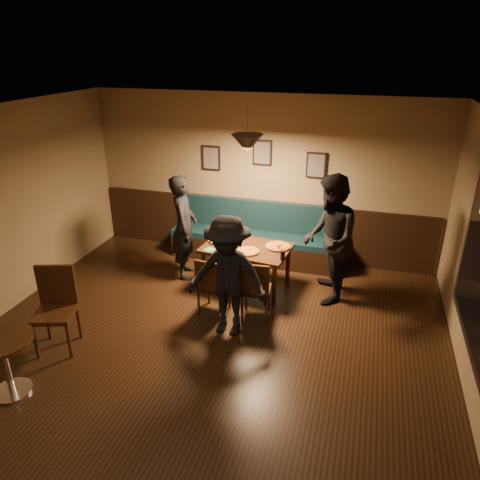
% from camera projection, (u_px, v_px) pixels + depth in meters
% --- Properties ---
extents(floor, '(7.00, 7.00, 0.00)m').
position_uv_depth(floor, '(187.00, 379.00, 5.15)').
color(floor, black).
rests_on(floor, ground).
extents(ceiling, '(7.00, 7.00, 0.00)m').
position_uv_depth(ceiling, '(172.00, 131.00, 4.02)').
color(ceiling, silver).
rests_on(ceiling, ground).
extents(wall_back, '(6.00, 0.00, 6.00)m').
position_uv_depth(wall_back, '(262.00, 178.00, 7.66)').
color(wall_back, '#8C704F').
rests_on(wall_back, ground).
extents(wainscot, '(5.88, 0.06, 1.00)m').
position_uv_depth(wainscot, '(261.00, 228.00, 8.00)').
color(wainscot, black).
rests_on(wainscot, ground).
extents(booth_bench, '(3.00, 0.60, 1.00)m').
position_uv_depth(booth_bench, '(257.00, 234.00, 7.76)').
color(booth_bench, '#0F232D').
rests_on(booth_bench, ground).
extents(picture_left, '(0.32, 0.04, 0.42)m').
position_uv_depth(picture_left, '(211.00, 158.00, 7.75)').
color(picture_left, black).
rests_on(picture_left, wall_back).
extents(picture_center, '(0.32, 0.04, 0.42)m').
position_uv_depth(picture_center, '(262.00, 153.00, 7.45)').
color(picture_center, black).
rests_on(picture_center, wall_back).
extents(picture_right, '(0.32, 0.04, 0.42)m').
position_uv_depth(picture_right, '(316.00, 165.00, 7.28)').
color(picture_right, black).
rests_on(picture_right, wall_back).
extents(pendant_lamp, '(0.44, 0.44, 0.25)m').
position_uv_depth(pendant_lamp, '(247.00, 143.00, 6.18)').
color(pendant_lamp, black).
rests_on(pendant_lamp, ceiling).
extents(dining_table, '(1.37, 0.97, 0.69)m').
position_uv_depth(dining_table, '(246.00, 267.00, 6.95)').
color(dining_table, black).
rests_on(dining_table, floor).
extents(chair_near_left, '(0.42, 0.42, 0.86)m').
position_uv_depth(chair_near_left, '(214.00, 285.00, 6.27)').
color(chair_near_left, black).
rests_on(chair_near_left, floor).
extents(chair_near_right, '(0.43, 0.43, 0.88)m').
position_uv_depth(chair_near_right, '(256.00, 288.00, 6.16)').
color(chair_near_right, black).
rests_on(chair_near_right, floor).
extents(diner_left, '(0.57, 0.71, 1.69)m').
position_uv_depth(diner_left, '(184.00, 227.00, 7.12)').
color(diner_left, black).
rests_on(diner_left, floor).
extents(diner_right, '(0.86, 1.02, 1.89)m').
position_uv_depth(diner_right, '(329.00, 240.00, 6.42)').
color(diner_right, black).
rests_on(diner_right, floor).
extents(diner_front, '(1.07, 0.64, 1.63)m').
position_uv_depth(diner_front, '(228.00, 277.00, 5.68)').
color(diner_front, black).
rests_on(diner_front, floor).
extents(pizza_a, '(0.40, 0.40, 0.04)m').
position_uv_depth(pizza_a, '(220.00, 240.00, 6.99)').
color(pizza_a, '#C67825').
rests_on(pizza_a, dining_table).
extents(pizza_b, '(0.37, 0.37, 0.04)m').
position_uv_depth(pizza_b, '(248.00, 251.00, 6.62)').
color(pizza_b, '#BF6924').
rests_on(pizza_b, dining_table).
extents(pizza_c, '(0.42, 0.42, 0.04)m').
position_uv_depth(pizza_c, '(278.00, 246.00, 6.77)').
color(pizza_c, gold).
rests_on(pizza_c, dining_table).
extents(soda_glass, '(0.09, 0.09, 0.15)m').
position_uv_depth(soda_glass, '(283.00, 255.00, 6.37)').
color(soda_glass, black).
rests_on(soda_glass, dining_table).
extents(tabasco_bottle, '(0.03, 0.03, 0.11)m').
position_uv_depth(tabasco_bottle, '(279.00, 247.00, 6.65)').
color(tabasco_bottle, '#8F0407').
rests_on(tabasco_bottle, dining_table).
extents(napkin_a, '(0.17, 0.17, 0.01)m').
position_uv_depth(napkin_a, '(218.00, 237.00, 7.13)').
color(napkin_a, '#1E732E').
rests_on(napkin_a, dining_table).
extents(napkin_b, '(0.18, 0.18, 0.01)m').
position_uv_depth(napkin_b, '(210.00, 250.00, 6.71)').
color(napkin_b, '#217F3F').
rests_on(napkin_b, dining_table).
extents(cutlery_set, '(0.18, 0.07, 0.00)m').
position_uv_depth(cutlery_set, '(238.00, 256.00, 6.51)').
color(cutlery_set, silver).
rests_on(cutlery_set, dining_table).
extents(cafe_table, '(0.68, 0.68, 0.70)m').
position_uv_depth(cafe_table, '(6.00, 366.00, 4.81)').
color(cafe_table, black).
rests_on(cafe_table, floor).
extents(cafe_chair_far, '(0.59, 0.59, 1.05)m').
position_uv_depth(cafe_chair_far, '(54.00, 312.00, 5.47)').
color(cafe_chair_far, black).
rests_on(cafe_chair_far, floor).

